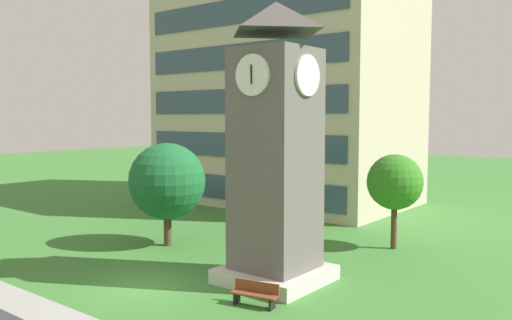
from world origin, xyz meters
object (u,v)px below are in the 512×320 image
at_px(tree_streetside, 395,182).
at_px(tree_near_tower, 167,181).
at_px(park_bench, 255,294).
at_px(clock_tower, 276,158).

bearing_deg(tree_streetside, tree_near_tower, -145.02).
distance_m(park_bench, tree_near_tower, 10.65).
distance_m(tree_near_tower, tree_streetside, 11.96).
distance_m(clock_tower, tree_near_tower, 8.47).
height_order(park_bench, tree_streetside, tree_streetside).
bearing_deg(park_bench, clock_tower, 112.02).
relative_size(clock_tower, tree_streetside, 2.32).
bearing_deg(tree_near_tower, clock_tower, -9.86).
distance_m(park_bench, tree_streetside, 11.50).
height_order(tree_near_tower, tree_streetside, tree_near_tower).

